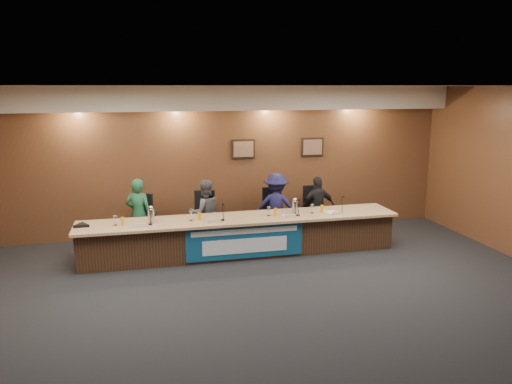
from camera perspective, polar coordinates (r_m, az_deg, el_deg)
floor at (r=7.61m, az=2.04°, el=-12.83°), size 10.00×10.00×0.00m
ceiling at (r=6.91m, az=2.24°, el=12.03°), size 10.00×8.00×0.04m
wall_back at (r=10.93m, az=-3.55°, el=3.58°), size 10.00×0.04×3.20m
soffit at (r=10.57m, az=-3.40°, el=10.65°), size 10.00×0.50×0.50m
dais_body at (r=9.67m, az=-1.78°, el=-5.12°), size 6.00×0.80×0.70m
dais_top at (r=9.52m, az=-1.73°, el=-3.05°), size 6.10×0.95×0.05m
banner at (r=9.27m, az=-1.25°, el=-5.68°), size 2.20×0.02×0.65m
banner_text_upper at (r=9.20m, az=-1.24°, el=-4.52°), size 2.00×0.01×0.10m
banner_text_lower at (r=9.28m, az=-1.23°, el=-6.17°), size 1.60×0.01×0.28m
wall_photo_left at (r=10.94m, az=-1.47°, el=4.93°), size 0.52×0.04×0.42m
wall_photo_right at (r=11.38m, az=6.46°, el=5.14°), size 0.52×0.04×0.42m
panelist_a at (r=10.10m, az=-13.25°, el=-2.51°), size 0.62×0.52×1.44m
panelist_b at (r=10.19m, az=-5.85°, el=-2.35°), size 0.72×0.60×1.36m
panelist_c at (r=10.48m, az=2.32°, el=-1.70°), size 1.05×0.80×1.43m
panelist_d at (r=10.78m, az=7.06°, el=-1.71°), size 0.79×0.36×1.32m
office_chair_a at (r=10.25m, az=-13.19°, el=-3.68°), size 0.63×0.63×0.08m
office_chair_b at (r=10.34m, az=-5.91°, el=-3.30°), size 0.56×0.56×0.08m
office_chair_c at (r=10.63m, az=2.16°, el=-2.81°), size 0.50×0.50×0.08m
office_chair_d at (r=10.91m, az=6.85°, el=-2.50°), size 0.51×0.51×0.08m
nameplate_a at (r=9.05m, az=-13.17°, el=-3.71°), size 0.24×0.08×0.10m
microphone_a at (r=9.20m, az=-11.98°, el=-3.62°), size 0.07×0.07×0.02m
juice_glass_a at (r=9.26m, az=-15.01°, el=-3.26°), size 0.06×0.06×0.15m
water_glass_a at (r=9.28m, az=-15.80°, el=-3.17°), size 0.08×0.08×0.18m
nameplate_b at (r=9.13m, az=-4.93°, el=-3.29°), size 0.24×0.08×0.10m
microphone_b at (r=9.31m, az=-3.83°, el=-3.19°), size 0.07×0.07×0.02m
juice_glass_b at (r=9.35m, az=-6.50°, el=-2.77°), size 0.06×0.06×0.15m
water_glass_b at (r=9.33m, az=-7.45°, el=-2.73°), size 0.08×0.08×0.18m
nameplate_c at (r=9.47m, az=3.88°, el=-2.72°), size 0.24×0.08×0.10m
microphone_c at (r=9.66m, az=4.72°, el=-2.65°), size 0.07×0.07×0.02m
juice_glass_c at (r=9.60m, az=2.25°, el=-2.30°), size 0.06×0.06×0.15m
water_glass_c at (r=9.59m, az=1.48°, el=-2.22°), size 0.08×0.08×0.18m
nameplate_d at (r=9.81m, az=9.28°, el=-2.33°), size 0.24×0.08×0.10m
microphone_d at (r=10.04m, az=9.69°, el=-2.21°), size 0.07×0.07×0.02m
juice_glass_d at (r=9.93m, az=7.56°, el=-1.91°), size 0.06×0.06×0.15m
water_glass_d at (r=9.84m, az=6.43°, el=-1.93°), size 0.08×0.08×0.18m
carafe_left at (r=9.29m, az=-11.89°, el=-2.70°), size 0.13×0.13×0.26m
carafe_right at (r=9.76m, az=4.45°, el=-1.77°), size 0.12×0.12×0.26m
speakerphone at (r=9.40m, az=-19.30°, el=-3.61°), size 0.32×0.32×0.05m
paper_stack at (r=9.98m, az=8.71°, el=-2.31°), size 0.26×0.33×0.01m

